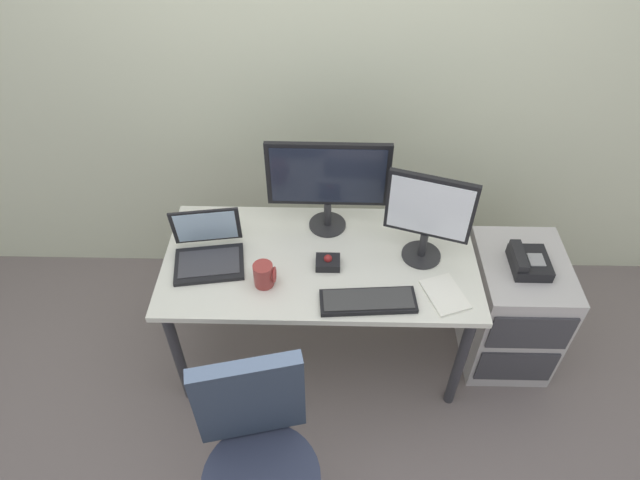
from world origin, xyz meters
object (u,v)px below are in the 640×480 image
monitor_main (328,180)px  desk_phone (528,262)px  coffee_mug (264,275)px  laptop (208,250)px  file_cabinet (510,308)px  trackball_mouse (328,262)px  paper_notepad (445,295)px  office_chair (261,471)px  keyboard (368,301)px  monitor_side (429,214)px

monitor_main → desk_phone: bearing=-12.6°
desk_phone → coffee_mug: size_ratio=1.75×
laptop → coffee_mug: (0.27, -0.15, 0.00)m
file_cabinet → trackball_mouse: (-0.94, -0.08, 0.40)m
file_cabinet → monitor_main: (-0.94, 0.19, 0.66)m
monitor_main → paper_notepad: 0.73m
file_cabinet → monitor_main: 1.17m
office_chair → trackball_mouse: bearing=73.3°
desk_phone → laptop: 1.48m
paper_notepad → desk_phone: bearing=28.3°
file_cabinet → keyboard: bearing=-159.0°
file_cabinet → paper_notepad: size_ratio=3.15×
trackball_mouse → paper_notepad: (0.51, -0.17, -0.02)m
file_cabinet → desk_phone: desk_phone is taller
coffee_mug → monitor_side: bearing=14.7°
desk_phone → monitor_side: 0.57m
keyboard → laptop: laptop is taller
trackball_mouse → monitor_side: bearing=9.2°
file_cabinet → keyboard: (-0.76, -0.29, 0.39)m
desk_phone → office_chair: (-1.18, -0.88, -0.26)m
office_chair → paper_notepad: office_chair is taller
office_chair → paper_notepad: size_ratio=4.50×
desk_phone → coffee_mug: (-1.21, -0.18, 0.07)m
desk_phone → keyboard: size_ratio=0.48×
monitor_side → trackball_mouse: monitor_side is taller
keyboard → paper_notepad: 0.34m
laptop → trackball_mouse: bearing=-3.6°
file_cabinet → laptop: laptop is taller
monitor_side → trackball_mouse: (-0.43, -0.07, -0.24)m
laptop → coffee_mug: size_ratio=3.03×
office_chair → coffee_mug: size_ratio=8.17×
file_cabinet → coffee_mug: coffee_mug is taller
monitor_side → coffee_mug: 0.76m
desk_phone → office_chair: size_ratio=0.21×
keyboard → monitor_side: bearing=48.0°
paper_notepad → monitor_main: bearing=139.6°
monitor_main → keyboard: 0.58m
coffee_mug → paper_notepad: coffee_mug is taller
trackball_mouse → paper_notepad: size_ratio=0.53×
desk_phone → coffee_mug: bearing=-171.7°
trackball_mouse → monitor_main: bearing=91.1°
monitor_side → laptop: (-0.98, -0.04, -0.21)m
laptop → paper_notepad: bearing=-10.8°
monitor_main → coffee_mug: monitor_main is taller
keyboard → file_cabinet: bearing=21.0°
file_cabinet → coffee_mug: 1.30m
monitor_main → paper_notepad: size_ratio=2.71×
monitor_side → trackball_mouse: size_ratio=4.13×
laptop → trackball_mouse: laptop is taller
monitor_side → laptop: monitor_side is taller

